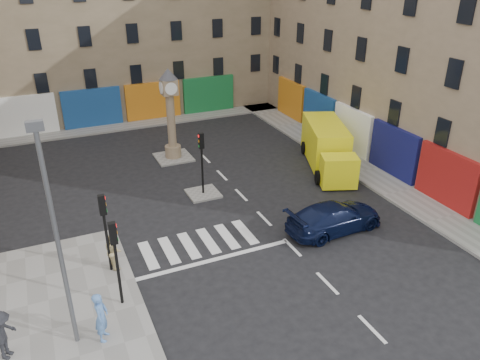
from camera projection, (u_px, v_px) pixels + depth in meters
ground at (303, 259)px, 21.71m from camera, size 120.00×120.00×0.00m
sidewalk_right at (336, 153)px, 33.11m from camera, size 2.60×30.00×0.15m
sidewalk_far at (121, 126)px, 38.46m from camera, size 32.00×2.40×0.15m
island_near at (203, 193)px, 27.53m from camera, size 1.80×1.80×0.12m
island_far at (174, 157)px, 32.46m from camera, size 2.40×2.40×0.12m
building_right at (423, 32)px, 32.01m from camera, size 10.00×30.00×16.00m
building_far at (96, 11)px, 39.59m from camera, size 32.00×10.00×17.00m
traffic_light_left_near at (115, 251)px, 17.68m from camera, size 0.28×0.22×3.70m
traffic_light_left_far at (105, 221)px, 19.65m from camera, size 0.28×0.22×3.70m
traffic_light_island at (202, 154)px, 26.43m from camera, size 0.28×0.22×3.70m
lamp_post at (56, 231)px, 14.89m from camera, size 0.50×0.25×8.30m
clock_pillar at (170, 109)px, 30.95m from camera, size 1.20×1.20×6.10m
navy_sedan at (335, 217)px, 23.66m from camera, size 5.30×2.43×1.50m
yellow_van at (327, 147)px, 30.81m from camera, size 4.70×7.65×2.68m
pedestrian_blue at (101, 317)px, 16.58m from camera, size 0.71×0.85×1.97m
pedestrian_tan at (113, 251)px, 20.56m from camera, size 0.82×0.95×1.66m
pedestrian_dark at (3, 335)px, 15.81m from camera, size 1.23×1.42×1.91m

